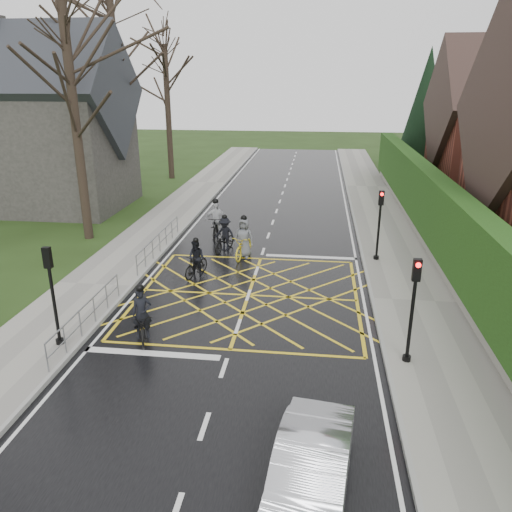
% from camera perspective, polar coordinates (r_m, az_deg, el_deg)
% --- Properties ---
extents(ground, '(120.00, 120.00, 0.00)m').
position_cam_1_polar(ground, '(18.73, -0.88, -4.51)').
color(ground, '#1D3010').
rests_on(ground, ground).
extents(road, '(9.00, 80.00, 0.01)m').
position_cam_1_polar(road, '(18.73, -0.88, -4.49)').
color(road, black).
rests_on(road, ground).
extents(sidewalk_right, '(3.00, 80.00, 0.15)m').
position_cam_1_polar(sidewalk_right, '(18.90, 17.53, -5.02)').
color(sidewalk_right, gray).
rests_on(sidewalk_right, ground).
extents(sidewalk_left, '(3.00, 80.00, 0.15)m').
position_cam_1_polar(sidewalk_left, '(20.35, -17.88, -3.24)').
color(sidewalk_left, gray).
rests_on(sidewalk_left, ground).
extents(stone_wall, '(0.50, 38.00, 0.70)m').
position_cam_1_polar(stone_wall, '(24.65, 19.30, 1.28)').
color(stone_wall, slate).
rests_on(stone_wall, ground).
extents(hedge, '(0.90, 38.00, 2.80)m').
position_cam_1_polar(hedge, '(24.18, 19.77, 5.22)').
color(hedge, '#1B360E').
rests_on(hedge, stone_wall).
extents(house_far, '(9.80, 8.80, 10.30)m').
position_cam_1_polar(house_far, '(37.18, 27.17, 12.53)').
color(house_far, maroon).
rests_on(house_far, ground).
extents(conifer, '(4.60, 4.60, 10.00)m').
position_cam_1_polar(conifer, '(43.79, 18.75, 15.25)').
color(conifer, black).
rests_on(conifer, ground).
extents(church, '(8.80, 7.80, 11.00)m').
position_cam_1_polar(church, '(33.11, -22.35, 13.56)').
color(church, '#2D2B28').
rests_on(church, ground).
extents(tree_near, '(9.24, 9.24, 11.44)m').
position_cam_1_polar(tree_near, '(25.58, -20.54, 19.09)').
color(tree_near, black).
rests_on(tree_near, ground).
extents(tree_mid, '(10.08, 10.08, 12.48)m').
position_cam_1_polar(tree_mid, '(33.30, -15.81, 20.71)').
color(tree_mid, black).
rests_on(tree_mid, ground).
extents(tree_far, '(8.40, 8.40, 10.40)m').
position_cam_1_polar(tree_far, '(40.62, -10.19, 18.78)').
color(tree_far, black).
rests_on(tree_far, ground).
extents(railing_south, '(0.05, 5.04, 1.03)m').
position_cam_1_polar(railing_south, '(16.65, -18.78, -5.93)').
color(railing_south, slate).
rests_on(railing_south, ground).
extents(railing_north, '(0.05, 6.04, 1.03)m').
position_cam_1_polar(railing_north, '(23.12, -11.00, 2.00)').
color(railing_north, slate).
rests_on(railing_north, ground).
extents(traffic_light_ne, '(0.24, 0.31, 3.21)m').
position_cam_1_polar(traffic_light_ne, '(22.11, 13.87, 3.34)').
color(traffic_light_ne, black).
rests_on(traffic_light_ne, ground).
extents(traffic_light_se, '(0.24, 0.31, 3.21)m').
position_cam_1_polar(traffic_light_se, '(14.32, 17.39, -6.16)').
color(traffic_light_se, black).
rests_on(traffic_light_se, ground).
extents(traffic_light_sw, '(0.24, 0.31, 3.21)m').
position_cam_1_polar(traffic_light_sw, '(15.70, -22.14, -4.41)').
color(traffic_light_sw, black).
rests_on(traffic_light_sw, ground).
extents(cyclist_rear, '(1.30, 1.97, 1.81)m').
position_cam_1_polar(cyclist_rear, '(15.94, -12.93, -7.30)').
color(cyclist_rear, black).
rests_on(cyclist_rear, ground).
extents(cyclist_back, '(0.99, 1.70, 1.64)m').
position_cam_1_polar(cyclist_back, '(20.43, -6.84, -0.65)').
color(cyclist_back, black).
rests_on(cyclist_back, ground).
extents(cyclist_mid, '(1.16, 1.90, 1.74)m').
position_cam_1_polar(cyclist_mid, '(23.32, -3.59, 2.11)').
color(cyclist_mid, black).
rests_on(cyclist_mid, ground).
extents(cyclist_front, '(1.14, 2.10, 2.06)m').
position_cam_1_polar(cyclist_front, '(25.08, -4.61, 3.65)').
color(cyclist_front, black).
rests_on(cyclist_front, ground).
extents(cyclist_lead, '(1.05, 2.11, 1.96)m').
position_cam_1_polar(cyclist_lead, '(22.40, -1.41, 1.50)').
color(cyclist_lead, gold).
rests_on(cyclist_lead, ground).
extents(car, '(1.88, 4.13, 1.31)m').
position_cam_1_polar(car, '(10.30, 6.18, -23.60)').
color(car, silver).
rests_on(car, ground).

